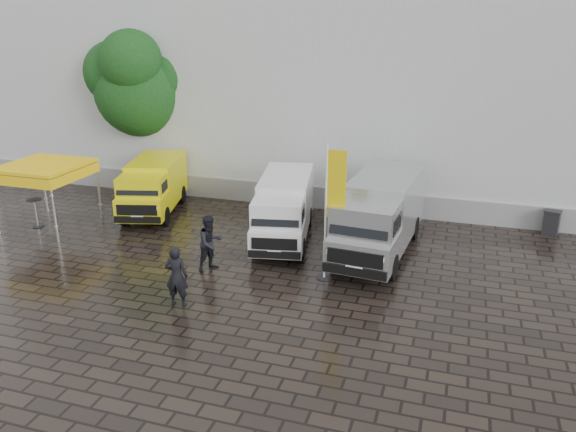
{
  "coord_description": "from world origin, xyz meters",
  "views": [
    {
      "loc": [
        4.47,
        -15.51,
        8.15
      ],
      "look_at": [
        -1.13,
        2.2,
        1.59
      ],
      "focal_mm": 35.0,
      "sensor_mm": 36.0,
      "label": 1
    }
  ],
  "objects_px": {
    "van_white": "(284,210)",
    "cocktail_table": "(36,213)",
    "canopy_tent": "(43,168)",
    "flagpole": "(331,207)",
    "wheelie_bin": "(551,222)",
    "van_yellow": "(153,188)",
    "person_tent": "(210,243)",
    "van_silver": "(380,217)",
    "person_front": "(176,276)"
  },
  "relations": [
    {
      "from": "cocktail_table",
      "to": "van_yellow",
      "type": "bearing_deg",
      "value": 38.94
    },
    {
      "from": "wheelie_bin",
      "to": "canopy_tent",
      "type": "bearing_deg",
      "value": -149.35
    },
    {
      "from": "van_yellow",
      "to": "flagpole",
      "type": "bearing_deg",
      "value": -40.09
    },
    {
      "from": "flagpole",
      "to": "cocktail_table",
      "type": "bearing_deg",
      "value": 174.75
    },
    {
      "from": "canopy_tent",
      "to": "flagpole",
      "type": "distance_m",
      "value": 12.24
    },
    {
      "from": "flagpole",
      "to": "van_yellow",
      "type": "bearing_deg",
      "value": 154.92
    },
    {
      "from": "van_yellow",
      "to": "person_front",
      "type": "height_order",
      "value": "van_yellow"
    },
    {
      "from": "canopy_tent",
      "to": "cocktail_table",
      "type": "relative_size",
      "value": 2.54
    },
    {
      "from": "flagpole",
      "to": "person_front",
      "type": "bearing_deg",
      "value": -141.33
    },
    {
      "from": "van_white",
      "to": "flagpole",
      "type": "relative_size",
      "value": 1.22
    },
    {
      "from": "van_silver",
      "to": "cocktail_table",
      "type": "xyz_separation_m",
      "value": [
        -13.86,
        -1.5,
        -0.79
      ]
    },
    {
      "from": "canopy_tent",
      "to": "van_white",
      "type": "bearing_deg",
      "value": 8.79
    },
    {
      "from": "van_silver",
      "to": "person_front",
      "type": "relative_size",
      "value": 3.34
    },
    {
      "from": "van_yellow",
      "to": "van_silver",
      "type": "height_order",
      "value": "van_silver"
    },
    {
      "from": "flagpole",
      "to": "wheelie_bin",
      "type": "height_order",
      "value": "flagpole"
    },
    {
      "from": "van_white",
      "to": "wheelie_bin",
      "type": "relative_size",
      "value": 5.51
    },
    {
      "from": "van_white",
      "to": "flagpole",
      "type": "xyz_separation_m",
      "value": [
        2.51,
        -2.87,
        1.3
      ]
    },
    {
      "from": "van_silver",
      "to": "person_tent",
      "type": "distance_m",
      "value": 6.11
    },
    {
      "from": "van_silver",
      "to": "canopy_tent",
      "type": "distance_m",
      "value": 13.45
    },
    {
      "from": "van_yellow",
      "to": "cocktail_table",
      "type": "xyz_separation_m",
      "value": [
        -3.74,
        -3.02,
        -0.55
      ]
    },
    {
      "from": "van_yellow",
      "to": "van_silver",
      "type": "distance_m",
      "value": 10.24
    },
    {
      "from": "van_white",
      "to": "person_front",
      "type": "bearing_deg",
      "value": -114.33
    },
    {
      "from": "van_yellow",
      "to": "cocktail_table",
      "type": "relative_size",
      "value": 4.19
    },
    {
      "from": "van_silver",
      "to": "wheelie_bin",
      "type": "xyz_separation_m",
      "value": [
        6.26,
        3.95,
        -0.88
      ]
    },
    {
      "from": "canopy_tent",
      "to": "cocktail_table",
      "type": "height_order",
      "value": "canopy_tent"
    },
    {
      "from": "van_silver",
      "to": "person_tent",
      "type": "xyz_separation_m",
      "value": [
        -5.22,
        -3.15,
        -0.41
      ]
    },
    {
      "from": "canopy_tent",
      "to": "wheelie_bin",
      "type": "bearing_deg",
      "value": 14.93
    },
    {
      "from": "wheelie_bin",
      "to": "person_tent",
      "type": "height_order",
      "value": "person_tent"
    },
    {
      "from": "canopy_tent",
      "to": "flagpole",
      "type": "relative_size",
      "value": 0.66
    },
    {
      "from": "wheelie_bin",
      "to": "van_white",
      "type": "bearing_deg",
      "value": -143.71
    },
    {
      "from": "van_silver",
      "to": "van_white",
      "type": "bearing_deg",
      "value": -178.52
    },
    {
      "from": "van_yellow",
      "to": "canopy_tent",
      "type": "relative_size",
      "value": 1.65
    },
    {
      "from": "flagpole",
      "to": "person_tent",
      "type": "bearing_deg",
      "value": -173.08
    },
    {
      "from": "van_yellow",
      "to": "person_tent",
      "type": "xyz_separation_m",
      "value": [
        4.9,
        -4.68,
        -0.17
      ]
    },
    {
      "from": "cocktail_table",
      "to": "wheelie_bin",
      "type": "relative_size",
      "value": 1.18
    },
    {
      "from": "van_yellow",
      "to": "van_white",
      "type": "distance_m",
      "value": 6.56
    },
    {
      "from": "van_white",
      "to": "van_silver",
      "type": "relative_size",
      "value": 0.87
    },
    {
      "from": "van_silver",
      "to": "person_front",
      "type": "height_order",
      "value": "van_silver"
    },
    {
      "from": "cocktail_table",
      "to": "wheelie_bin",
      "type": "xyz_separation_m",
      "value": [
        20.12,
        5.44,
        -0.09
      ]
    },
    {
      "from": "van_yellow",
      "to": "flagpole",
      "type": "height_order",
      "value": "flagpole"
    },
    {
      "from": "van_silver",
      "to": "canopy_tent",
      "type": "relative_size",
      "value": 2.12
    },
    {
      "from": "canopy_tent",
      "to": "van_yellow",
      "type": "bearing_deg",
      "value": 41.08
    },
    {
      "from": "van_silver",
      "to": "wheelie_bin",
      "type": "bearing_deg",
      "value": 36.93
    },
    {
      "from": "van_white",
      "to": "cocktail_table",
      "type": "bearing_deg",
      "value": 178.3
    },
    {
      "from": "van_silver",
      "to": "canopy_tent",
      "type": "bearing_deg",
      "value": -169.79
    },
    {
      "from": "van_yellow",
      "to": "cocktail_table",
      "type": "distance_m",
      "value": 4.84
    },
    {
      "from": "cocktail_table",
      "to": "person_tent",
      "type": "bearing_deg",
      "value": -10.85
    },
    {
      "from": "wheelie_bin",
      "to": "person_tent",
      "type": "bearing_deg",
      "value": -132.56
    },
    {
      "from": "canopy_tent",
      "to": "wheelie_bin",
      "type": "height_order",
      "value": "canopy_tent"
    },
    {
      "from": "van_yellow",
      "to": "van_silver",
      "type": "xyz_separation_m",
      "value": [
        10.12,
        -1.53,
        0.23
      ]
    }
  ]
}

